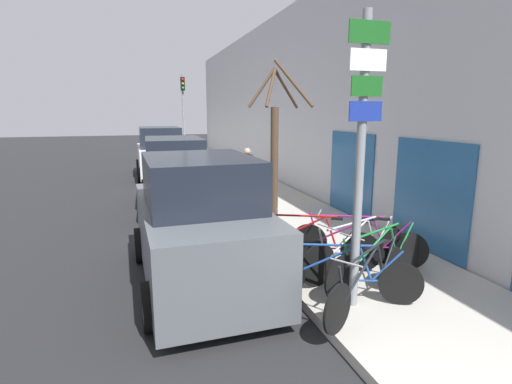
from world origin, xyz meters
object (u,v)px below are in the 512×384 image
(bicycle_2, at_px, (379,261))
(signpost, at_px, (361,153))
(bicycle_5, at_px, (311,244))
(traffic_light, at_px, (183,108))
(bicycle_3, at_px, (356,251))
(parked_car_1, at_px, (175,176))
(parked_car_2, at_px, (160,154))
(parked_car_0, at_px, (199,226))
(bicycle_0, at_px, (369,282))
(bicycle_4, at_px, (357,243))
(street_tree, at_px, (275,157))
(bicycle_1, at_px, (341,275))
(pedestrian_near, at_px, (247,169))

(bicycle_2, bearing_deg, signpost, 102.30)
(bicycle_5, height_order, traffic_light, traffic_light)
(bicycle_3, bearing_deg, parked_car_1, 3.97)
(signpost, relative_size, bicycle_5, 1.97)
(bicycle_5, xyz_separation_m, parked_car_2, (-1.79, 11.92, 0.45))
(signpost, bearing_deg, parked_car_0, 137.78)
(bicycle_2, bearing_deg, traffic_light, -15.48)
(bicycle_0, bearing_deg, parked_car_1, -18.07)
(bicycle_4, xyz_separation_m, street_tree, (-0.89, 1.95, 1.38))
(bicycle_0, bearing_deg, bicycle_1, 5.08)
(bicycle_4, distance_m, parked_car_0, 2.86)
(bicycle_1, distance_m, street_tree, 3.43)
(bicycle_4, xyz_separation_m, parked_car_2, (-2.63, 12.07, 0.46))
(bicycle_1, relative_size, parked_car_0, 0.48)
(street_tree, distance_m, traffic_light, 12.42)
(bicycle_5, bearing_deg, bicycle_0, -142.33)
(bicycle_3, relative_size, bicycle_5, 1.16)
(bicycle_2, relative_size, parked_car_0, 0.54)
(bicycle_2, xyz_separation_m, street_tree, (-0.71, 2.89, 1.36))
(bicycle_4, distance_m, parked_car_1, 6.53)
(bicycle_1, bearing_deg, parked_car_1, 41.40)
(bicycle_0, distance_m, bicycle_3, 1.18)
(bicycle_3, bearing_deg, signpost, 131.09)
(bicycle_4, relative_size, parked_car_0, 0.47)
(bicycle_4, xyz_separation_m, parked_car_1, (-2.64, 5.95, 0.43))
(signpost, distance_m, traffic_light, 15.72)
(traffic_light, bearing_deg, bicycle_3, -86.16)
(traffic_light, bearing_deg, bicycle_5, -88.27)
(bicycle_0, relative_size, bicycle_2, 0.89)
(parked_car_1, xyz_separation_m, parked_car_2, (0.01, 6.11, 0.03))
(bicycle_0, relative_size, parked_car_2, 0.45)
(bicycle_3, xyz_separation_m, parked_car_1, (-2.36, 6.39, 0.42))
(traffic_light, bearing_deg, parked_car_2, -121.31)
(bicycle_4, bearing_deg, parked_car_2, 46.29)
(bicycle_1, bearing_deg, bicycle_0, -114.17)
(street_tree, relative_size, traffic_light, 0.84)
(parked_car_2, relative_size, pedestrian_near, 2.88)
(signpost, height_order, street_tree, signpost)
(bicycle_2, distance_m, bicycle_4, 0.96)
(bicycle_5, relative_size, pedestrian_near, 1.27)
(parked_car_0, relative_size, parked_car_2, 0.93)
(bicycle_3, bearing_deg, bicycle_0, 140.90)
(signpost, relative_size, parked_car_2, 0.87)
(bicycle_0, bearing_deg, bicycle_2, -76.53)
(bicycle_0, xyz_separation_m, parked_car_2, (-1.89, 13.59, 0.47))
(bicycle_1, bearing_deg, street_tree, 26.59)
(bicycle_1, relative_size, bicycle_5, 1.01)
(bicycle_0, distance_m, street_tree, 3.73)
(parked_car_0, bearing_deg, bicycle_0, -43.33)
(bicycle_5, bearing_deg, traffic_light, 35.81)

